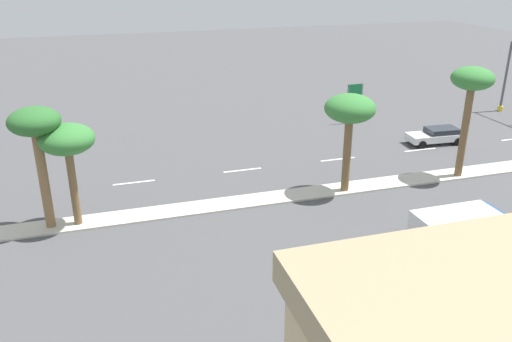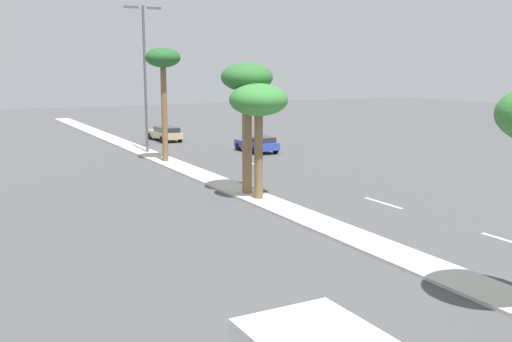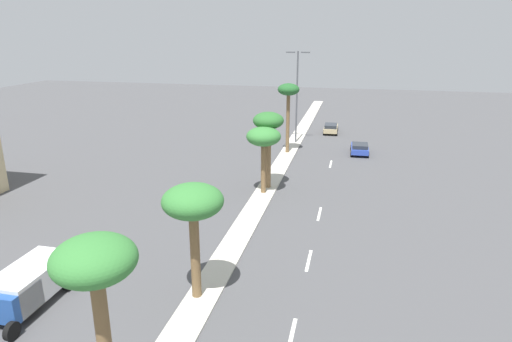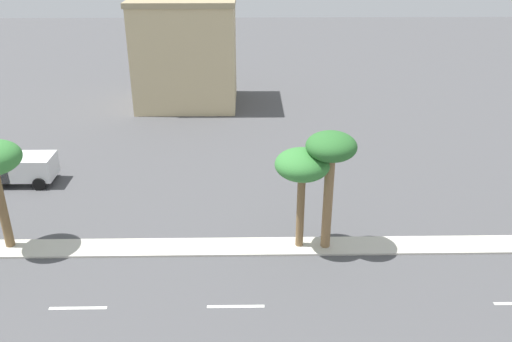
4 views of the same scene
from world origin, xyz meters
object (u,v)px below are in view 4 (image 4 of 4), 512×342
object	(u,v)px
commercial_building	(186,52)
palm_tree_mid	(302,167)
box_truck	(16,168)
palm_tree_trailing	(331,154)

from	to	relation	value
commercial_building	palm_tree_mid	bearing A→B (deg)	18.40
palm_tree_mid	box_truck	xyz separation A→B (m)	(-8.59, -19.34, -3.83)
commercial_building	palm_tree_mid	xyz separation A→B (m)	(26.92, 8.95, -0.22)
commercial_building	palm_tree_trailing	world-z (taller)	commercial_building
palm_tree_mid	palm_tree_trailing	xyz separation A→B (m)	(0.11, 1.48, 0.84)
box_truck	palm_tree_mid	bearing A→B (deg)	66.04
commercial_building	palm_tree_mid	world-z (taller)	commercial_building
palm_tree_trailing	box_truck	xyz separation A→B (m)	(-8.70, -20.82, -4.67)
commercial_building	palm_tree_trailing	xyz separation A→B (m)	(27.03, 10.44, 0.62)
palm_tree_mid	box_truck	distance (m)	21.50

